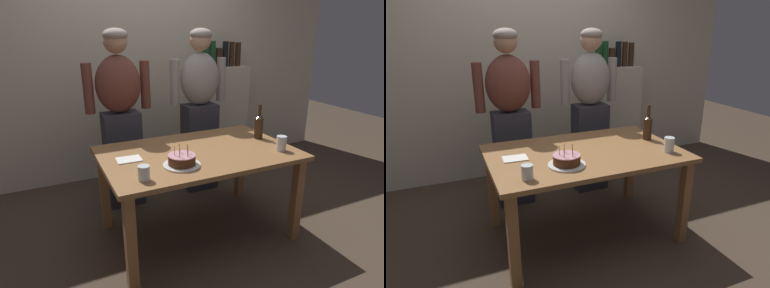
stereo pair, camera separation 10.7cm
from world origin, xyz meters
The scene contains 11 objects.
ground_plane centered at (0.00, 0.00, 0.00)m, with size 10.00×10.00×0.00m, color #47382B.
back_wall centered at (0.00, 1.55, 1.30)m, with size 5.20×0.10×2.60m, color beige.
dining_table centered at (0.00, 0.00, 0.64)m, with size 1.50×0.96×0.74m.
birthday_cake centered at (-0.23, -0.22, 0.78)m, with size 0.27×0.27×0.15m.
water_glass_near centered at (-0.55, -0.33, 0.79)m, with size 0.08×0.08×0.10m, color silver.
water_glass_far centered at (0.60, -0.27, 0.80)m, with size 0.08×0.08×0.12m, color silver.
wine_bottle centered at (0.62, 0.07, 0.85)m, with size 0.08×0.08×0.30m.
napkin_stack centered at (-0.54, 0.05, 0.74)m, with size 0.18×0.13×0.01m, color white.
person_man_bearded centered at (-0.41, 0.79, 0.87)m, with size 0.61×0.27×1.66m.
person_woman_cardigan centered at (0.41, 0.79, 0.87)m, with size 0.61×0.27×1.66m.
shelf_cabinet centered at (0.98, 1.33, 0.64)m, with size 0.62×0.30×1.52m.
Camera 1 is at (-1.10, -2.20, 1.65)m, focal length 31.25 mm.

